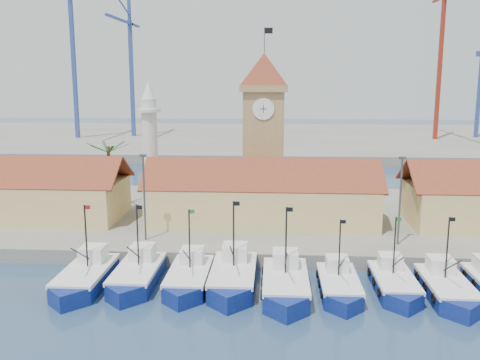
# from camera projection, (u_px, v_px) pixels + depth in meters

# --- Properties ---
(ground) EXTENTS (400.00, 400.00, 0.00)m
(ground) POSITION_uv_depth(u_px,v_px,m) (256.00, 303.00, 43.77)
(ground) COLOR navy
(ground) RESTS_ON ground
(quay) EXTENTS (140.00, 32.00, 1.50)m
(quay) POSITION_uv_depth(u_px,v_px,m) (263.00, 219.00, 67.15)
(quay) COLOR gray
(quay) RESTS_ON ground
(terminal) EXTENTS (240.00, 80.00, 2.00)m
(terminal) POSITION_uv_depth(u_px,v_px,m) (269.00, 139.00, 151.39)
(terminal) COLOR gray
(terminal) RESTS_ON ground
(boat_0) EXTENTS (3.71, 10.16, 7.68)m
(boat_0) POSITION_uv_depth(u_px,v_px,m) (85.00, 279.00, 46.92)
(boat_0) COLOR navy
(boat_0) RESTS_ON ground
(boat_1) EXTENTS (3.63, 9.95, 7.53)m
(boat_1) POSITION_uv_depth(u_px,v_px,m) (136.00, 277.00, 47.48)
(boat_1) COLOR navy
(boat_1) RESTS_ON ground
(boat_2) EXTENTS (3.50, 9.60, 7.26)m
(boat_2) POSITION_uv_depth(u_px,v_px,m) (189.00, 279.00, 46.95)
(boat_2) COLOR navy
(boat_2) RESTS_ON ground
(boat_3) EXTENTS (3.88, 10.63, 8.04)m
(boat_3) POSITION_uv_depth(u_px,v_px,m) (233.00, 279.00, 46.87)
(boat_3) COLOR navy
(boat_3) RESTS_ON ground
(boat_4) EXTENTS (3.82, 10.47, 7.93)m
(boat_4) POSITION_uv_depth(u_px,v_px,m) (286.00, 286.00, 45.22)
(boat_4) COLOR navy
(boat_4) RESTS_ON ground
(boat_5) EXTENTS (3.27, 8.95, 6.77)m
(boat_5) POSITION_uv_depth(u_px,v_px,m) (339.00, 287.00, 45.35)
(boat_5) COLOR navy
(boat_5) RESTS_ON ground
(boat_6) EXTENTS (3.32, 9.10, 6.89)m
(boat_6) POSITION_uv_depth(u_px,v_px,m) (395.00, 285.00, 45.78)
(boat_6) COLOR navy
(boat_6) RESTS_ON ground
(boat_7) EXTENTS (3.49, 9.55, 7.23)m
(boat_7) POSITION_uv_depth(u_px,v_px,m) (448.00, 290.00, 44.52)
(boat_7) COLOR navy
(boat_7) RESTS_ON ground
(hall_center) EXTENTS (27.04, 10.13, 7.61)m
(hall_center) POSITION_uv_depth(u_px,v_px,m) (262.00, 201.00, 62.62)
(hall_center) COLOR #DFBF7A
(hall_center) RESTS_ON quay
(clock_tower) EXTENTS (5.80, 5.80, 22.70)m
(clock_tower) POSITION_uv_depth(u_px,v_px,m) (264.00, 128.00, 67.00)
(clock_tower) COLOR tan
(clock_tower) RESTS_ON quay
(minaret) EXTENTS (3.00, 3.00, 16.30)m
(minaret) POSITION_uv_depth(u_px,v_px,m) (150.00, 143.00, 70.32)
(minaret) COLOR silver
(minaret) RESTS_ON quay
(palm_tree) EXTENTS (5.60, 5.03, 8.39)m
(palm_tree) POSITION_uv_depth(u_px,v_px,m) (109.00, 171.00, 69.32)
(palm_tree) COLOR brown
(palm_tree) RESTS_ON quay
(lamp_posts) EXTENTS (80.70, 0.25, 9.03)m
(lamp_posts) POSITION_uv_depth(u_px,v_px,m) (265.00, 195.00, 54.28)
(lamp_posts) COLOR #3F3F44
(lamp_posts) RESTS_ON quay
(crane_blue_far) EXTENTS (1.00, 32.85, 46.15)m
(crane_blue_far) POSITION_uv_depth(u_px,v_px,m) (71.00, 41.00, 140.50)
(crane_blue_far) COLOR #2E448E
(crane_blue_far) RESTS_ON terminal
(crane_blue_near) EXTENTS (1.00, 30.95, 38.80)m
(crane_blue_near) POSITION_uv_depth(u_px,v_px,m) (130.00, 58.00, 146.39)
(crane_blue_near) COLOR #2E448E
(crane_blue_near) RESTS_ON terminal
(crane_red_right) EXTENTS (1.00, 35.92, 44.63)m
(crane_red_right) POSITION_uv_depth(u_px,v_px,m) (444.00, 43.00, 137.04)
(crane_red_right) COLOR maroon
(crane_red_right) RESTS_ON terminal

